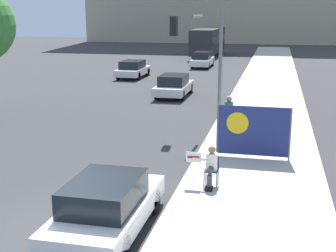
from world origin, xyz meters
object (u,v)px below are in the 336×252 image
traffic_light_pole (202,49)px  seated_protester (210,165)px  car_on_road_distant (202,60)px  car_on_road_midblock (133,69)px  pedestrian_behind (228,118)px  city_bus_on_road (208,40)px  parked_car_curbside (107,206)px  protest_banner (253,131)px  car_on_road_nearest (174,85)px

traffic_light_pole → seated_protester: bearing=-78.6°
car_on_road_distant → car_on_road_midblock: bearing=-117.7°
pedestrian_behind → car_on_road_midblock: size_ratio=0.41×
car_on_road_midblock → city_bus_on_road: 20.08m
pedestrian_behind → parked_car_curbside: bearing=-102.9°
city_bus_on_road → parked_car_curbside: bearing=-84.7°
traffic_light_pole → car_on_road_midblock: size_ratio=1.18×
parked_car_curbside → pedestrian_behind: bearing=76.5°
seated_protester → car_on_road_distant: size_ratio=0.26×
car_on_road_midblock → car_on_road_distant: car_on_road_distant is taller
car_on_road_midblock → car_on_road_distant: bearing=62.3°
pedestrian_behind → car_on_road_midblock: 19.97m
car_on_road_midblock → city_bus_on_road: bearing=80.8°
pedestrian_behind → protest_banner: 2.42m
protest_banner → city_bus_on_road: city_bus_on_road is taller
traffic_light_pole → parked_car_curbside: traffic_light_pole is taller
city_bus_on_road → traffic_light_pole: bearing=-82.3°
protest_banner → parked_car_curbside: (-3.08, -6.26, -0.45)m
seated_protester → city_bus_on_road: (-6.25, 42.58, 1.05)m
seated_protester → pedestrian_behind: (-0.02, 5.19, 0.27)m
pedestrian_behind → car_on_road_nearest: bearing=114.3°
seated_protester → car_on_road_midblock: (-9.44, 22.79, -0.12)m
traffic_light_pole → car_on_road_distant: bearing=98.8°
parked_car_curbside → city_bus_on_road: bearing=95.3°
seated_protester → traffic_light_pole: 7.90m
pedestrian_behind → car_on_road_distant: bearing=101.7°
pedestrian_behind → car_on_road_distant: pedestrian_behind is taller
seated_protester → traffic_light_pole: size_ratio=0.23×
parked_car_curbside → car_on_road_nearest: (-2.40, 18.47, -0.00)m
pedestrian_behind → car_on_road_nearest: 10.98m
pedestrian_behind → parked_car_curbside: pedestrian_behind is taller
pedestrian_behind → traffic_light_pole: bearing=125.5°
car_on_road_nearest → car_on_road_distant: 15.80m
protest_banner → traffic_light_pole: size_ratio=0.50×
pedestrian_behind → traffic_light_pole: 3.55m
seated_protester → city_bus_on_road: 43.05m
city_bus_on_road → seated_protester: bearing=-81.7°
parked_car_curbside → car_on_road_distant: (-3.08, 34.26, 0.04)m
seated_protester → traffic_light_pole: traffic_light_pole is taller
seated_protester → car_on_road_distant: (-5.12, 31.02, -0.08)m
car_on_road_midblock → traffic_light_pole: bearing=-62.8°
seated_protester → car_on_road_distant: bearing=93.2°
protest_banner → city_bus_on_road: size_ratio=0.21×
protest_banner → car_on_road_midblock: 22.38m
car_on_road_midblock → car_on_road_distant: size_ratio=0.95×
protest_banner → car_on_road_distant: bearing=102.4°
pedestrian_behind → protest_banner: bearing=-63.4°
seated_protester → car_on_road_midblock: same height
pedestrian_behind → city_bus_on_road: bearing=100.0°
seated_protester → pedestrian_behind: 5.20m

